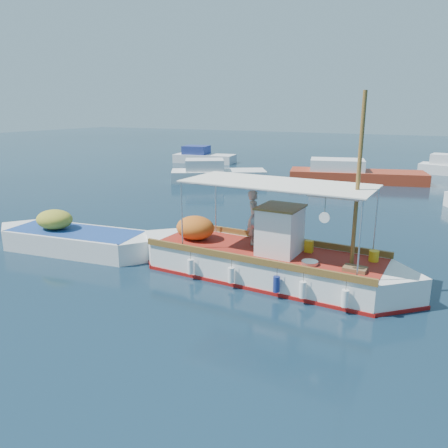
% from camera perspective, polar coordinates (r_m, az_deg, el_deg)
% --- Properties ---
extents(ground, '(160.00, 160.00, 0.00)m').
position_cam_1_polar(ground, '(13.58, 5.61, -7.80)').
color(ground, black).
rests_on(ground, ground).
extents(fishing_caique, '(9.63, 2.89, 5.87)m').
position_cam_1_polar(fishing_caique, '(13.97, 5.13, -4.82)').
color(fishing_caique, white).
rests_on(fishing_caique, ground).
extents(dinghy, '(6.99, 2.63, 1.72)m').
position_cam_1_polar(dinghy, '(17.41, -19.01, -2.13)').
color(dinghy, white).
rests_on(dinghy, ground).
extents(bg_boat_nw, '(7.04, 5.56, 1.80)m').
position_cam_1_polar(bg_boat_nw, '(31.97, -1.11, 6.49)').
color(bg_boat_nw, silver).
rests_on(bg_boat_nw, ground).
extents(bg_boat_n, '(9.82, 5.12, 1.80)m').
position_cam_1_polar(bg_boat_n, '(33.08, 16.42, 6.17)').
color(bg_boat_n, maroon).
rests_on(bg_boat_n, ground).
extents(bg_boat_far_w, '(6.09, 3.16, 1.80)m').
position_cam_1_polar(bg_boat_far_w, '(42.93, -2.78, 8.68)').
color(bg_boat_far_w, silver).
rests_on(bg_boat_far_w, ground).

